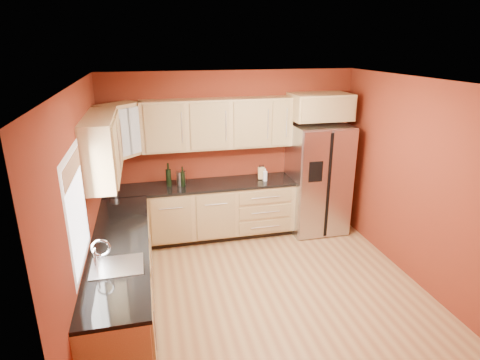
% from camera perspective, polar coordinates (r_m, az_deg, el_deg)
% --- Properties ---
extents(floor, '(4.00, 4.00, 0.00)m').
position_cam_1_polar(floor, '(5.26, 3.70, -15.81)').
color(floor, '#925E38').
rests_on(floor, ground).
extents(ceiling, '(4.00, 4.00, 0.00)m').
position_cam_1_polar(ceiling, '(4.33, 4.44, 13.70)').
color(ceiling, white).
rests_on(ceiling, wall_back).
extents(wall_back, '(4.00, 0.04, 2.60)m').
position_cam_1_polar(wall_back, '(6.48, -1.19, 3.82)').
color(wall_back, maroon).
rests_on(wall_back, floor).
extents(wall_front, '(4.00, 0.04, 2.60)m').
position_cam_1_polar(wall_front, '(3.01, 15.80, -16.14)').
color(wall_front, maroon).
rests_on(wall_front, floor).
extents(wall_left, '(0.04, 4.00, 2.60)m').
position_cam_1_polar(wall_left, '(4.50, -21.15, -4.49)').
color(wall_left, maroon).
rests_on(wall_left, floor).
extents(wall_right, '(0.04, 4.00, 2.60)m').
position_cam_1_polar(wall_right, '(5.55, 24.19, -0.54)').
color(wall_right, maroon).
rests_on(wall_right, floor).
extents(base_cabinets_back, '(2.90, 0.60, 0.88)m').
position_cam_1_polar(base_cabinets_back, '(6.40, -5.41, -4.64)').
color(base_cabinets_back, '#A77E51').
rests_on(base_cabinets_back, floor).
extents(base_cabinets_left, '(0.60, 2.80, 0.88)m').
position_cam_1_polar(base_cabinets_left, '(4.86, -16.33, -13.61)').
color(base_cabinets_left, '#A77E51').
rests_on(base_cabinets_left, floor).
extents(countertop_back, '(2.90, 0.62, 0.04)m').
position_cam_1_polar(countertop_back, '(6.22, -5.52, -0.79)').
color(countertop_back, black).
rests_on(countertop_back, base_cabinets_back).
extents(countertop_left, '(0.62, 2.80, 0.04)m').
position_cam_1_polar(countertop_left, '(4.63, -16.73, -8.79)').
color(countertop_left, black).
rests_on(countertop_left, base_cabinets_left).
extents(upper_cabinets_back, '(2.30, 0.33, 0.75)m').
position_cam_1_polar(upper_cabinets_back, '(6.15, -3.20, 8.00)').
color(upper_cabinets_back, '#A77E51').
rests_on(upper_cabinets_back, wall_back).
extents(upper_cabinets_left, '(0.33, 1.35, 0.75)m').
position_cam_1_polar(upper_cabinets_left, '(5.01, -19.02, 4.42)').
color(upper_cabinets_left, '#A77E51').
rests_on(upper_cabinets_left, wall_left).
extents(corner_upper_cabinet, '(0.67, 0.67, 0.75)m').
position_cam_1_polar(corner_upper_cabinet, '(5.91, -16.67, 6.78)').
color(corner_upper_cabinet, '#A77E51').
rests_on(corner_upper_cabinet, wall_back).
extents(over_fridge_cabinet, '(0.92, 0.60, 0.40)m').
position_cam_1_polar(over_fridge_cabinet, '(6.46, 11.32, 10.22)').
color(over_fridge_cabinet, '#A77E51').
rests_on(over_fridge_cabinet, wall_back).
extents(refrigerator, '(0.90, 0.75, 1.78)m').
position_cam_1_polar(refrigerator, '(6.67, 10.94, 0.23)').
color(refrigerator, silver).
rests_on(refrigerator, floor).
extents(window, '(0.03, 0.90, 1.00)m').
position_cam_1_polar(window, '(3.95, -22.14, -3.97)').
color(window, white).
rests_on(window, wall_left).
extents(sink_faucet, '(0.50, 0.42, 0.30)m').
position_cam_1_polar(sink_faucet, '(4.11, -17.27, -9.88)').
color(sink_faucet, silver).
rests_on(sink_faucet, countertop_left).
extents(canister_left, '(0.15, 0.15, 0.20)m').
position_cam_1_polar(canister_left, '(6.18, -17.61, -0.58)').
color(canister_left, silver).
rests_on(canister_left, countertop_back).
extents(canister_right, '(0.18, 0.18, 0.22)m').
position_cam_1_polar(canister_right, '(6.18, -8.39, 0.23)').
color(canister_right, silver).
rests_on(canister_right, countertop_back).
extents(wine_bottle_a, '(0.10, 0.10, 0.36)m').
position_cam_1_polar(wine_bottle_a, '(6.15, -10.14, 0.75)').
color(wine_bottle_a, black).
rests_on(wine_bottle_a, countertop_back).
extents(wine_bottle_b, '(0.08, 0.08, 0.31)m').
position_cam_1_polar(wine_bottle_b, '(6.12, -8.17, 0.49)').
color(wine_bottle_b, black).
rests_on(wine_bottle_b, countertop_back).
extents(knife_block, '(0.11, 0.10, 0.20)m').
position_cam_1_polar(knife_block, '(6.41, 3.03, 1.01)').
color(knife_block, tan).
rests_on(knife_block, countertop_back).
extents(soap_dispenser, '(0.09, 0.09, 0.20)m').
position_cam_1_polar(soap_dispenser, '(6.32, 3.59, 0.73)').
color(soap_dispenser, white).
rests_on(soap_dispenser, countertop_back).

